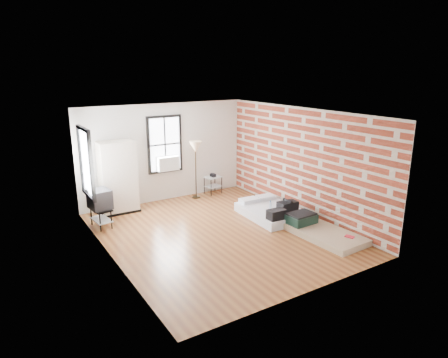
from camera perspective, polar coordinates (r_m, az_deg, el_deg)
ground at (r=9.46m, az=-0.73°, el=-7.75°), size 6.00×6.00×0.00m
room_shell at (r=9.33m, az=-0.71°, el=3.15°), size 5.02×6.02×2.80m
mattress_main at (r=10.49m, az=6.90°, el=-4.57°), size 1.36×1.79×0.56m
mattress_bare at (r=9.58m, az=13.44°, el=-7.13°), size 1.03×1.87×0.40m
wardrobe at (r=10.88m, az=-14.89°, el=0.20°), size 0.98×0.57×1.93m
side_table at (r=12.22m, az=-1.58°, el=-0.18°), size 0.54×0.46×0.64m
floor_lamp at (r=11.62m, az=-4.11°, el=4.22°), size 0.37×0.37×1.71m
tv_stand at (r=10.05m, az=-17.30°, el=-2.94°), size 0.53×0.71×0.94m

